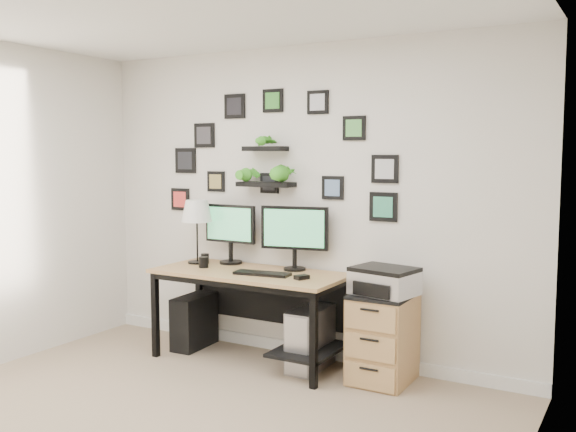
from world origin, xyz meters
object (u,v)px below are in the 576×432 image
Objects in this scene: monitor_right at (294,232)px; file_cabinet at (383,337)px; mug at (204,262)px; monitor_left at (230,229)px; table_lamp at (197,213)px; pc_tower_grey at (310,339)px; printer at (384,281)px; desk at (255,286)px; pc_tower_black at (194,321)px.

monitor_right reaches higher than file_cabinet.
file_cabinet is at bearing 5.16° from mug.
monitor_left is at bearing 174.95° from file_cabinet.
table_lamp is at bearing -172.51° from monitor_right.
mug is (-0.73, -0.27, -0.27)m from monitor_right.
pc_tower_grey is at bearing -1.85° from table_lamp.
file_cabinet is (1.47, -0.13, -0.72)m from monitor_left.
printer is at bearing -10.47° from monitor_right.
desk is 0.50m from mug.
pc_tower_black is at bearing 179.57° from pc_tower_grey.
monitor_right is at bearing 169.53° from printer.
file_cabinet is (0.83, -0.13, -0.73)m from monitor_right.
printer is at bearing -59.37° from file_cabinet.
printer is (0.02, -0.03, 0.44)m from file_cabinet.
printer is (1.76, -0.04, -0.42)m from table_lamp.
mug is at bearing -173.19° from pc_tower_grey.
pc_tower_black is 1.16m from pc_tower_grey.
desk is 3.47× the size of pc_tower_black.
monitor_left is 0.33m from table_lamp.
mug is (0.18, -0.15, -0.40)m from table_lamp.
monitor_right is 1.13× the size of printer.
desk is 0.60m from monitor_left.
desk is 0.54m from monitor_right.
table_lamp reaches higher than monitor_right.
table_lamp is 1.49m from pc_tower_grey.
pc_tower_grey is at bearing -34.01° from monitor_right.
monitor_right is at bearing 20.41° from mug.
printer reaches higher than pc_tower_black.
file_cabinet reaches higher than pc_tower_black.
mug is (-0.09, -0.27, -0.26)m from monitor_left.
file_cabinet is 0.44m from printer.
table_lamp reaches higher than monitor_left.
monitor_right is at bearing 171.14° from file_cabinet.
desk is 17.54× the size of mug.
monitor_left is at bearing 24.10° from table_lamp.
monitor_left is 0.93× the size of table_lamp.
desk is at bearing -176.32° from pc_tower_grey.
file_cabinet is at bearing 2.53° from pc_tower_grey.
monitor_left is at bearing 24.13° from pc_tower_black.
desk is 3.20× the size of printer.
monitor_left is 1.12× the size of pc_tower_black.
desk is 2.88× the size of table_lamp.
desk reaches higher than file_cabinet.
monitor_left is at bearing 72.27° from mug.
printer is (0.85, -0.16, -0.29)m from monitor_right.
pc_tower_grey is (0.49, 0.03, -0.38)m from desk.
pc_tower_grey is at bearing 6.81° from mug.
desk is 3.10× the size of monitor_left.
monitor_left is 0.64m from monitor_right.
mug is at bearing -39.80° from table_lamp.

